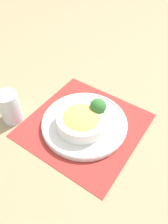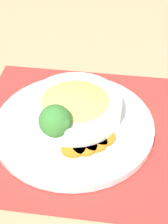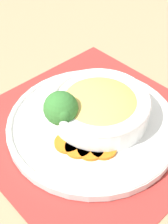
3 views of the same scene
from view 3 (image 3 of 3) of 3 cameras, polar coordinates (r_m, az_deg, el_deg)
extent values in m
plane|color=tan|center=(0.60, 1.51, -3.02)|extent=(4.00, 4.00, 0.00)
cube|color=#B2332D|center=(0.60, 1.51, -2.88)|extent=(0.42, 0.42, 0.00)
cylinder|color=white|center=(0.59, 1.53, -2.22)|extent=(0.32, 0.32, 0.02)
torus|color=white|center=(0.59, 1.54, -1.68)|extent=(0.32, 0.32, 0.01)
cylinder|color=white|center=(0.58, 2.81, 0.72)|extent=(0.18, 0.18, 0.04)
torus|color=white|center=(0.57, 2.88, 2.33)|extent=(0.19, 0.19, 0.01)
ellipsoid|color=#E0B75B|center=(0.58, 2.84, 1.51)|extent=(0.15, 0.15, 0.05)
cylinder|color=#759E51|center=(0.57, -4.08, -2.05)|extent=(0.03, 0.03, 0.03)
sphere|color=#387A33|center=(0.54, -4.27, 0.69)|extent=(0.06, 0.06, 0.06)
sphere|color=#387A33|center=(0.52, -3.79, -0.25)|extent=(0.03, 0.03, 0.03)
sphere|color=#387A33|center=(0.55, -4.79, 2.02)|extent=(0.02, 0.02, 0.02)
cylinder|color=orange|center=(0.55, -3.01, -5.61)|extent=(0.05, 0.05, 0.01)
cylinder|color=orange|center=(0.54, -1.05, -6.48)|extent=(0.05, 0.05, 0.01)
cylinder|color=orange|center=(0.54, 1.22, -6.86)|extent=(0.05, 0.05, 0.01)
cylinder|color=orange|center=(0.54, 3.53, -6.69)|extent=(0.05, 0.05, 0.01)
camera|label=1|loc=(0.97, 13.67, 55.09)|focal=35.00mm
camera|label=2|loc=(0.33, -104.67, 8.11)|focal=60.00mm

